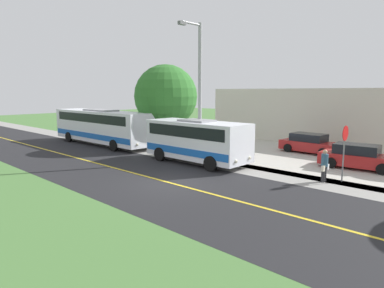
% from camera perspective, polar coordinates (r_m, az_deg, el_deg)
% --- Properties ---
extents(ground_plane, '(120.00, 120.00, 0.00)m').
position_cam_1_polar(ground_plane, '(17.05, -3.78, -6.60)').
color(ground_plane, '#477238').
extents(road_surface, '(8.00, 100.00, 0.01)m').
position_cam_1_polar(road_surface, '(17.05, -3.78, -6.59)').
color(road_surface, black).
rests_on(road_surface, ground).
extents(sidewalk, '(2.40, 100.00, 0.01)m').
position_cam_1_polar(sidewalk, '(20.84, 6.74, -3.78)').
color(sidewalk, gray).
rests_on(sidewalk, ground).
extents(parking_lot_surface, '(14.00, 36.00, 0.01)m').
position_cam_1_polar(parking_lot_surface, '(25.67, 21.86, -1.97)').
color(parking_lot_surface, '#B2ADA3').
rests_on(parking_lot_surface, ground).
extents(road_centre_line, '(0.16, 100.00, 0.00)m').
position_cam_1_polar(road_centre_line, '(17.05, -3.78, -6.57)').
color(road_centre_line, gold).
rests_on(road_centre_line, ground).
extents(shuttle_bus_front, '(2.72, 7.20, 2.79)m').
position_cam_1_polar(shuttle_bus_front, '(21.49, 0.84, 0.83)').
color(shuttle_bus_front, white).
rests_on(shuttle_bus_front, ground).
extents(transit_bus_rear, '(2.65, 11.73, 3.04)m').
position_cam_1_polar(transit_bus_rear, '(30.04, -15.13, 3.07)').
color(transit_bus_rear, white).
rests_on(transit_bus_rear, ground).
extents(pedestrian_with_bags, '(0.72, 0.34, 1.66)m').
position_cam_1_polar(pedestrian_with_bags, '(18.26, 21.55, -3.29)').
color(pedestrian_with_bags, '#262628').
rests_on(pedestrian_with_bags, ground).
extents(stop_sign, '(0.76, 0.07, 2.88)m').
position_cam_1_polar(stop_sign, '(18.42, 24.46, 0.02)').
color(stop_sign, slate).
rests_on(stop_sign, ground).
extents(street_light_pole, '(1.97, 0.24, 8.78)m').
position_cam_1_polar(street_light_pole, '(21.66, 1.15, 9.55)').
color(street_light_pole, '#9E9EA3').
rests_on(street_light_pole, ground).
extents(parked_car_near, '(2.19, 4.49, 1.45)m').
position_cam_1_polar(parked_car_near, '(26.64, 19.40, 0.03)').
color(parked_car_near, '#A51E1E').
rests_on(parked_car_near, ground).
extents(parked_car_far, '(2.28, 4.53, 1.45)m').
position_cam_1_polar(parked_car_far, '(22.33, 26.44, -2.01)').
color(parked_car_far, '#A51E1E').
rests_on(parked_car_far, ground).
extents(tree_curbside, '(5.12, 5.12, 6.73)m').
position_cam_1_polar(tree_curbside, '(27.57, -4.47, 8.04)').
color(tree_curbside, '#4C3826').
rests_on(tree_curbside, ground).
extents(commercial_building, '(10.00, 19.79, 4.83)m').
position_cam_1_polar(commercial_building, '(35.02, 22.04, 4.72)').
color(commercial_building, beige).
rests_on(commercial_building, ground).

